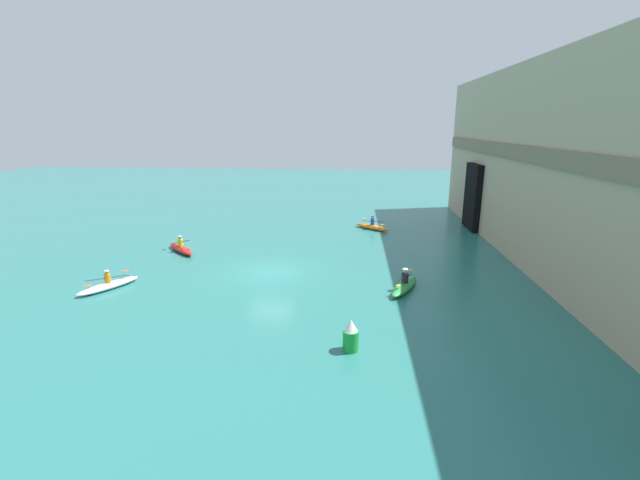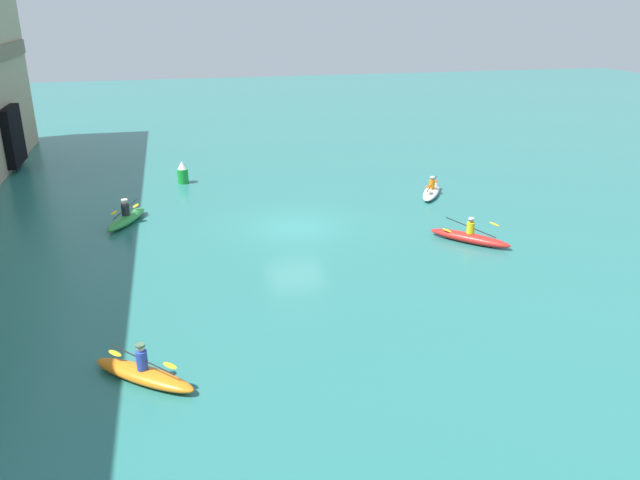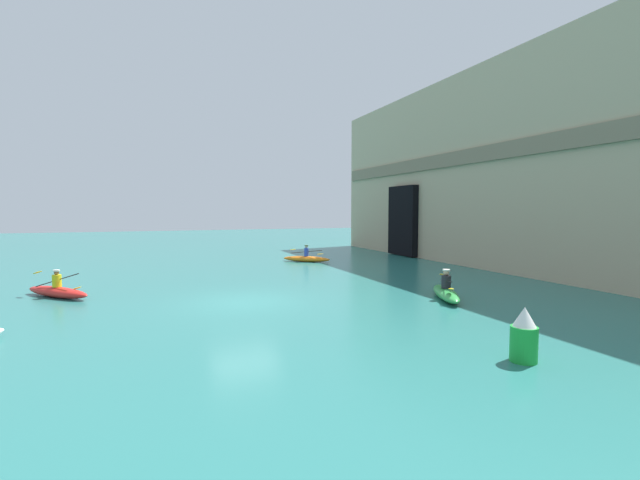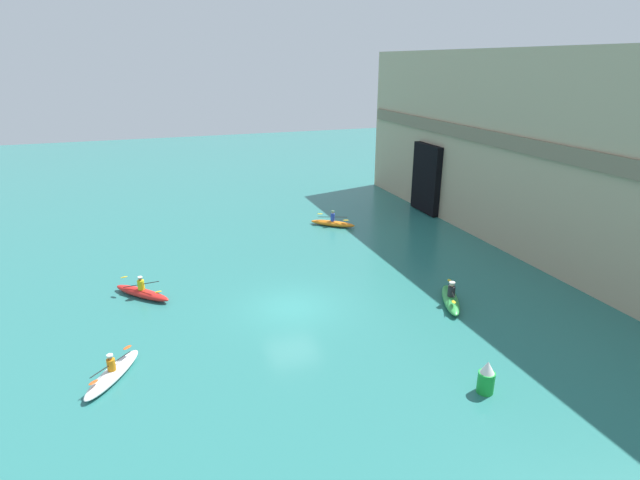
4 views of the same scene
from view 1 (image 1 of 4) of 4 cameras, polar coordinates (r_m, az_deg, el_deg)
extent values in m
plane|color=#28706B|center=(24.93, -6.59, -4.27)|extent=(120.00, 120.00, 0.00)
cube|color=tan|center=(26.04, 33.83, 7.54)|extent=(43.98, 5.51, 11.88)
cube|color=#7C6E59|center=(24.74, 28.32, 9.65)|extent=(43.10, 0.24, 0.88)
cube|color=black|center=(36.81, 19.81, 5.49)|extent=(3.38, 0.70, 5.19)
ellipsoid|color=green|center=(22.51, 11.20, -6.06)|extent=(3.24, 2.01, 0.42)
cylinder|color=#232328|center=(22.35, 11.26, -4.96)|extent=(0.36, 0.36, 0.50)
sphere|color=tan|center=(22.23, 11.31, -4.08)|extent=(0.23, 0.23, 0.23)
cylinder|color=silver|center=(22.20, 11.32, -3.86)|extent=(0.28, 0.28, 0.06)
cylinder|color=black|center=(22.34, 11.26, -4.90)|extent=(1.91, 0.98, 0.32)
ellipsoid|color=yellow|center=(21.56, 10.39, -5.97)|extent=(0.48, 0.36, 0.11)
ellipsoid|color=yellow|center=(23.14, 12.07, -3.91)|extent=(0.48, 0.36, 0.11)
ellipsoid|color=orange|center=(35.08, 6.99, 1.73)|extent=(2.64, 2.96, 0.38)
cylinder|color=#2D47B7|center=(34.97, 7.01, 2.45)|extent=(0.30, 0.30, 0.53)
sphere|color=beige|center=(34.90, 7.03, 3.04)|extent=(0.20, 0.20, 0.20)
cylinder|color=#4C6B4C|center=(34.88, 7.03, 3.17)|extent=(0.25, 0.25, 0.06)
cylinder|color=black|center=(34.97, 7.01, 2.50)|extent=(1.54, 1.67, 0.29)
ellipsoid|color=yellow|center=(34.38, 8.27, 2.04)|extent=(0.43, 0.45, 0.10)
ellipsoid|color=yellow|center=(35.58, 5.79, 2.94)|extent=(0.43, 0.45, 0.10)
ellipsoid|color=red|center=(30.08, -18.04, -1.13)|extent=(3.00, 2.86, 0.41)
cylinder|color=gold|center=(29.97, -18.11, -0.31)|extent=(0.33, 0.33, 0.48)
sphere|color=brown|center=(29.89, -18.16, 0.31)|extent=(0.19, 0.19, 0.19)
cylinder|color=silver|center=(29.87, -18.17, 0.45)|extent=(0.23, 0.23, 0.06)
cylinder|color=black|center=(29.96, -18.11, -0.26)|extent=(1.29, 1.75, 0.65)
ellipsoid|color=yellow|center=(30.69, -19.09, 0.53)|extent=(0.40, 0.46, 0.17)
ellipsoid|color=yellow|center=(29.25, -17.09, -1.10)|extent=(0.40, 0.46, 0.17)
ellipsoid|color=white|center=(24.83, -26.37, -5.47)|extent=(3.19, 2.32, 0.34)
cylinder|color=orange|center=(24.70, -26.48, -4.60)|extent=(0.30, 0.30, 0.46)
sphere|color=#9E704C|center=(24.60, -26.56, -3.89)|extent=(0.19, 0.19, 0.19)
cylinder|color=silver|center=(24.58, -26.58, -3.73)|extent=(0.23, 0.23, 0.06)
cylinder|color=black|center=(24.69, -26.48, -4.55)|extent=(1.82, 1.31, 0.31)
ellipsoid|color=#D84C19|center=(24.40, -28.54, -5.34)|extent=(0.46, 0.40, 0.10)
ellipsoid|color=#D84C19|center=(25.02, -24.48, -3.76)|extent=(0.46, 0.40, 0.10)
cylinder|color=green|center=(16.50, 4.11, -13.23)|extent=(0.60, 0.60, 0.81)
cone|color=white|center=(16.21, 4.15, -11.27)|extent=(0.51, 0.51, 0.45)
camera|label=2|loc=(49.02, 5.01, 16.49)|focal=35.00mm
camera|label=3|loc=(11.66, -38.79, -12.66)|focal=24.00mm
camera|label=4|loc=(11.17, -77.22, 19.33)|focal=28.00mm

